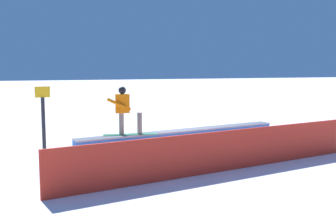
# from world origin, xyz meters

# --- Properties ---
(ground_plane) EXTENTS (120.00, 120.00, 0.00)m
(ground_plane) POSITION_xyz_m (0.00, 0.00, 0.00)
(ground_plane) COLOR white
(grind_box) EXTENTS (6.87, 1.85, 0.55)m
(grind_box) POSITION_xyz_m (0.00, 0.00, 0.25)
(grind_box) COLOR blue
(grind_box) RESTS_ON ground_plane
(snowboarder) EXTENTS (1.61, 0.50, 1.41)m
(snowboarder) POSITION_xyz_m (1.91, 0.34, 1.31)
(snowboarder) COLOR #347F58
(snowboarder) RESTS_ON grind_box
(safety_fence) EXTENTS (8.63, 1.83, 0.99)m
(safety_fence) POSITION_xyz_m (0.00, 3.00, 0.49)
(safety_fence) COLOR red
(safety_fence) RESTS_ON ground_plane
(trail_marker) EXTENTS (0.40, 0.10, 1.99)m
(trail_marker) POSITION_xyz_m (4.16, 0.26, 1.06)
(trail_marker) COLOR #262628
(trail_marker) RESTS_ON ground_plane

